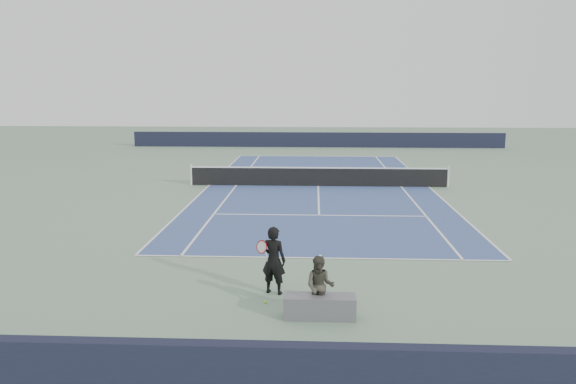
{
  "coord_description": "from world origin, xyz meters",
  "views": [
    {
      "loc": [
        -0.2,
        -27.61,
        4.98
      ],
      "look_at": [
        -1.16,
        -7.35,
        1.1
      ],
      "focal_mm": 35.0,
      "sensor_mm": 36.0,
      "label": 1
    }
  ],
  "objects_px": {
    "tennis_net": "(318,176)",
    "tennis_ball": "(265,302)",
    "tennis_player": "(273,260)",
    "spectator_bench": "(320,296)"
  },
  "relations": [
    {
      "from": "tennis_net",
      "to": "tennis_ball",
      "type": "bearing_deg",
      "value": -94.88
    },
    {
      "from": "tennis_net",
      "to": "spectator_bench",
      "type": "bearing_deg",
      "value": -90.21
    },
    {
      "from": "tennis_player",
      "to": "tennis_net",
      "type": "bearing_deg",
      "value": 85.48
    },
    {
      "from": "tennis_player",
      "to": "spectator_bench",
      "type": "distance_m",
      "value": 1.82
    },
    {
      "from": "tennis_net",
      "to": "tennis_player",
      "type": "xyz_separation_m",
      "value": [
        -1.16,
        -14.71,
        0.33
      ]
    },
    {
      "from": "tennis_net",
      "to": "tennis_ball",
      "type": "relative_size",
      "value": 176.4
    },
    {
      "from": "tennis_net",
      "to": "tennis_ball",
      "type": "xyz_separation_m",
      "value": [
        -1.31,
        -15.36,
        -0.47
      ]
    },
    {
      "from": "tennis_player",
      "to": "spectator_bench",
      "type": "height_order",
      "value": "tennis_player"
    },
    {
      "from": "tennis_player",
      "to": "spectator_bench",
      "type": "bearing_deg",
      "value": -51.73
    },
    {
      "from": "tennis_ball",
      "to": "tennis_net",
      "type": "bearing_deg",
      "value": 85.12
    }
  ]
}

